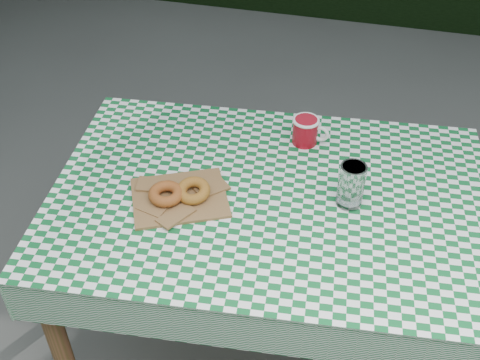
{
  "coord_description": "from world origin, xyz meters",
  "views": [
    {
      "loc": [
        0.22,
        -1.25,
        1.93
      ],
      "look_at": [
        -0.11,
        0.04,
        0.79
      ],
      "focal_mm": 44.51,
      "sensor_mm": 36.0,
      "label": 1
    }
  ],
  "objects_px": {
    "coffee_mug": "(305,131)",
    "drinking_glass": "(351,185)",
    "table": "(267,279)",
    "paper_bag": "(180,197)"
  },
  "relations": [
    {
      "from": "table",
      "to": "drinking_glass",
      "type": "height_order",
      "value": "drinking_glass"
    },
    {
      "from": "paper_bag",
      "to": "drinking_glass",
      "type": "xyz_separation_m",
      "value": [
        0.48,
        0.11,
        0.06
      ]
    },
    {
      "from": "table",
      "to": "paper_bag",
      "type": "bearing_deg",
      "value": -167.81
    },
    {
      "from": "coffee_mug",
      "to": "table",
      "type": "bearing_deg",
      "value": -97.17
    },
    {
      "from": "table",
      "to": "paper_bag",
      "type": "distance_m",
      "value": 0.47
    },
    {
      "from": "table",
      "to": "drinking_glass",
      "type": "bearing_deg",
      "value": 0.33
    },
    {
      "from": "table",
      "to": "paper_bag",
      "type": "xyz_separation_m",
      "value": [
        -0.26,
        -0.08,
        0.39
      ]
    },
    {
      "from": "table",
      "to": "paper_bag",
      "type": "height_order",
      "value": "paper_bag"
    },
    {
      "from": "coffee_mug",
      "to": "drinking_glass",
      "type": "distance_m",
      "value": 0.31
    },
    {
      "from": "table",
      "to": "coffee_mug",
      "type": "xyz_separation_m",
      "value": [
        0.05,
        0.28,
        0.43
      ]
    }
  ]
}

